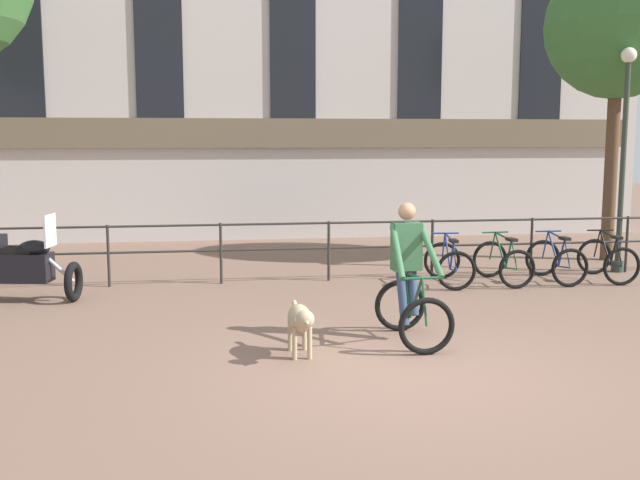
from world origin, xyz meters
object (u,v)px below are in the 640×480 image
at_px(street_lamp, 624,147).
at_px(cyclist_with_bike, 410,279).
at_px(parked_bicycle_near_lamp, 449,264).
at_px(parked_bicycle_mid_left, 503,262).
at_px(dog, 300,320).
at_px(parked_motorcycle, 22,265).
at_px(parked_bicycle_far_end, 608,260).
at_px(parked_bicycle_mid_right, 556,261).

bearing_deg(street_lamp, cyclist_with_bike, -141.89).
xyz_separation_m(parked_bicycle_near_lamp, parked_bicycle_mid_left, (0.97, -0.00, 0.00)).
bearing_deg(parked_bicycle_near_lamp, dog, 56.67).
distance_m(parked_motorcycle, parked_bicycle_far_end, 9.81).
xyz_separation_m(parked_motorcycle, parked_bicycle_mid_left, (7.86, 0.32, -0.20)).
distance_m(parked_motorcycle, parked_bicycle_near_lamp, 6.90).
distance_m(dog, parked_bicycle_far_end, 7.07).
bearing_deg(parked_bicycle_mid_left, cyclist_with_bike, 48.42).
bearing_deg(parked_bicycle_mid_left, street_lamp, -168.09).
distance_m(parked_bicycle_mid_left, parked_bicycle_mid_right, 0.97).
height_order(parked_bicycle_mid_right, parked_bicycle_far_end, same).
xyz_separation_m(parked_motorcycle, parked_bicycle_mid_right, (8.83, 0.32, -0.20)).
xyz_separation_m(parked_bicycle_mid_left, parked_bicycle_mid_right, (0.97, -0.00, 0.00)).
bearing_deg(cyclist_with_bike, dog, -160.84).
height_order(parked_bicycle_mid_right, street_lamp, street_lamp).
xyz_separation_m(dog, parked_motorcycle, (-3.86, 3.52, 0.13)).
bearing_deg(parked_bicycle_mid_left, parked_bicycle_mid_right, 176.31).
bearing_deg(parked_motorcycle, street_lamp, -74.98).
xyz_separation_m(parked_motorcycle, parked_bicycle_near_lamp, (6.89, 0.32, -0.20)).
bearing_deg(cyclist_with_bike, parked_bicycle_mid_right, 41.48).
bearing_deg(dog, parked_bicycle_mid_left, 42.12).
xyz_separation_m(dog, parked_bicycle_far_end, (5.94, 3.84, -0.07)).
height_order(parked_bicycle_mid_left, street_lamp, street_lamp).
xyz_separation_m(parked_bicycle_mid_left, parked_bicycle_far_end, (1.94, 0.00, 0.00)).
height_order(cyclist_with_bike, street_lamp, street_lamp).
relative_size(parked_bicycle_near_lamp, parked_bicycle_far_end, 1.01).
xyz_separation_m(cyclist_with_bike, parked_motorcycle, (-5.29, 2.98, -0.20)).
bearing_deg(parked_bicycle_mid_right, parked_motorcycle, 2.05).
distance_m(dog, parked_bicycle_mid_left, 5.54).
bearing_deg(street_lamp, dog, -145.19).
height_order(cyclist_with_bike, parked_motorcycle, cyclist_with_bike).
distance_m(cyclist_with_bike, parked_bicycle_far_end, 5.60).
xyz_separation_m(parked_bicycle_far_end, street_lamp, (0.61, 0.71, 1.96)).
bearing_deg(cyclist_with_bike, parked_bicycle_near_lamp, 62.64).
bearing_deg(parked_motorcycle, cyclist_with_bike, -110.01).
bearing_deg(parked_bicycle_mid_left, parked_bicycle_near_lamp, -3.69).
height_order(dog, parked_motorcycle, parked_motorcycle).
bearing_deg(parked_bicycle_near_lamp, parked_bicycle_far_end, -175.07).
relative_size(parked_motorcycle, parked_bicycle_far_end, 1.51).
xyz_separation_m(parked_motorcycle, parked_bicycle_far_end, (9.80, 0.32, -0.20)).
xyz_separation_m(parked_bicycle_near_lamp, street_lamp, (3.51, 0.71, 1.96)).
bearing_deg(dog, parked_motorcycle, 135.91).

